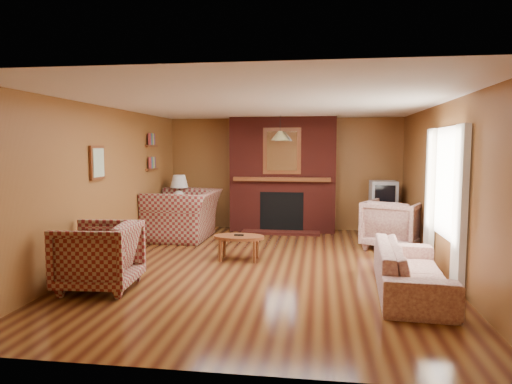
# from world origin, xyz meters

# --- Properties ---
(floor) EXTENTS (6.50, 6.50, 0.00)m
(floor) POSITION_xyz_m (0.00, 0.00, 0.00)
(floor) COLOR #411C0E
(floor) RESTS_ON ground
(ceiling) EXTENTS (6.50, 6.50, 0.00)m
(ceiling) POSITION_xyz_m (0.00, 0.00, 2.40)
(ceiling) COLOR white
(ceiling) RESTS_ON wall_back
(wall_back) EXTENTS (6.50, 0.00, 6.50)m
(wall_back) POSITION_xyz_m (0.00, 3.25, 1.20)
(wall_back) COLOR brown
(wall_back) RESTS_ON floor
(wall_front) EXTENTS (6.50, 0.00, 6.50)m
(wall_front) POSITION_xyz_m (0.00, -3.25, 1.20)
(wall_front) COLOR brown
(wall_front) RESTS_ON floor
(wall_left) EXTENTS (0.00, 6.50, 6.50)m
(wall_left) POSITION_xyz_m (-2.50, 0.00, 1.20)
(wall_left) COLOR brown
(wall_left) RESTS_ON floor
(wall_right) EXTENTS (0.00, 6.50, 6.50)m
(wall_right) POSITION_xyz_m (2.50, 0.00, 1.20)
(wall_right) COLOR brown
(wall_right) RESTS_ON floor
(fireplace) EXTENTS (2.20, 0.82, 2.40)m
(fireplace) POSITION_xyz_m (0.00, 2.98, 1.18)
(fireplace) COLOR #521812
(fireplace) RESTS_ON floor
(window_right) EXTENTS (0.10, 1.85, 2.00)m
(window_right) POSITION_xyz_m (2.45, -0.20, 1.13)
(window_right) COLOR beige
(window_right) RESTS_ON wall_right
(bookshelf) EXTENTS (0.09, 0.55, 0.71)m
(bookshelf) POSITION_xyz_m (-2.44, 1.90, 1.67)
(bookshelf) COLOR brown
(bookshelf) RESTS_ON wall_left
(botanical_print) EXTENTS (0.05, 0.40, 0.50)m
(botanical_print) POSITION_xyz_m (-2.47, -0.30, 1.55)
(botanical_print) COLOR brown
(botanical_print) RESTS_ON wall_left
(pendant_light) EXTENTS (0.36, 0.36, 0.48)m
(pendant_light) POSITION_xyz_m (0.00, 2.30, 2.00)
(pendant_light) COLOR black
(pendant_light) RESTS_ON ceiling
(plaid_loveseat) EXTENTS (1.27, 1.45, 0.94)m
(plaid_loveseat) POSITION_xyz_m (-1.85, 1.90, 0.47)
(plaid_loveseat) COLOR maroon
(plaid_loveseat) RESTS_ON floor
(plaid_armchair) EXTENTS (1.00, 0.97, 0.84)m
(plaid_armchair) POSITION_xyz_m (-1.95, -1.35, 0.42)
(plaid_armchair) COLOR maroon
(plaid_armchair) RESTS_ON floor
(floral_sofa) EXTENTS (0.93, 2.07, 0.59)m
(floral_sofa) POSITION_xyz_m (1.90, -0.96, 0.29)
(floral_sofa) COLOR beige
(floral_sofa) RESTS_ON floor
(floral_armchair) EXTENTS (1.23, 1.24, 0.86)m
(floral_armchair) POSITION_xyz_m (2.06, 1.55, 0.43)
(floral_armchair) COLOR beige
(floral_armchair) RESTS_ON floor
(coffee_table) EXTENTS (0.81, 0.50, 0.41)m
(coffee_table) POSITION_xyz_m (-0.47, 0.34, 0.34)
(coffee_table) COLOR brown
(coffee_table) RESTS_ON floor
(side_table) EXTENTS (0.48, 0.48, 0.59)m
(side_table) POSITION_xyz_m (-2.10, 2.45, 0.30)
(side_table) COLOR brown
(side_table) RESTS_ON floor
(table_lamp) EXTENTS (0.37, 0.37, 0.61)m
(table_lamp) POSITION_xyz_m (-2.10, 2.45, 0.94)
(table_lamp) COLOR white
(table_lamp) RESTS_ON side_table
(tv_stand) EXTENTS (0.61, 0.56, 0.63)m
(tv_stand) POSITION_xyz_m (2.05, 2.80, 0.32)
(tv_stand) COLOR black
(tv_stand) RESTS_ON floor
(crt_tv) EXTENTS (0.53, 0.53, 0.47)m
(crt_tv) POSITION_xyz_m (2.05, 2.79, 0.87)
(crt_tv) COLOR #B1B3B9
(crt_tv) RESTS_ON tv_stand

